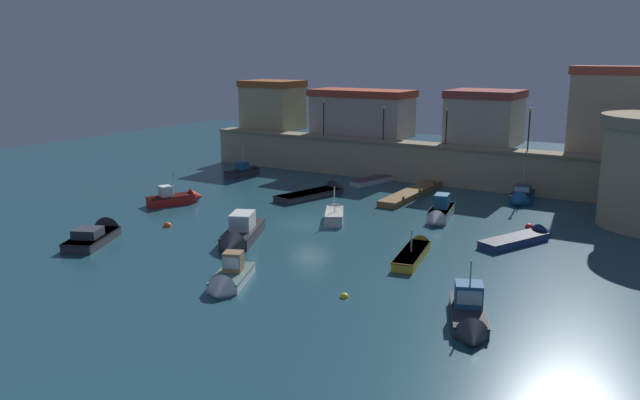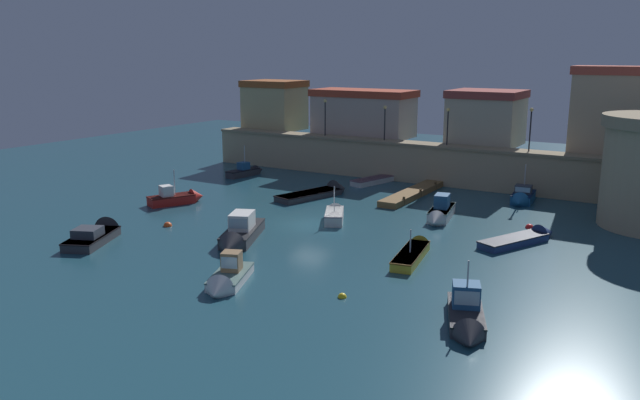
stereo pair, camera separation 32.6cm
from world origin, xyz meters
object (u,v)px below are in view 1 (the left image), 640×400
Objects in this scene: moored_boat_2 at (321,192)px; moored_boat_12 at (335,214)px; quay_lamp_0 at (324,112)px; quay_lamp_3 at (529,122)px; moored_boat_11 at (470,317)px; moored_boat_13 at (381,178)px; moored_boat_0 at (521,197)px; moored_boat_6 at (228,280)px; moored_boat_7 at (99,234)px; moored_boat_5 at (246,171)px; mooring_buoy_0 at (344,297)px; moored_boat_10 at (440,212)px; moored_boat_1 at (239,235)px; moored_boat_4 at (177,198)px; quay_lamp_2 at (447,120)px; moored_boat_9 at (416,250)px; mooring_buoy_2 at (168,226)px; moored_boat_3 at (527,237)px; mooring_buoy_1 at (529,228)px; quay_lamp_1 at (384,117)px.

moored_boat_2 is 8.06m from moored_boat_12.
quay_lamp_3 is at bearing -0.00° from quay_lamp_0.
moored_boat_11 reaches higher than moored_boat_12.
moored_boat_11 is 32.70m from moored_boat_13.
moored_boat_0 is (20.77, -3.94, -5.56)m from quay_lamp_0.
moored_boat_6 is 12.88m from moored_boat_7.
quay_lamp_0 reaches higher than moored_boat_5.
moored_boat_7 is 18.53m from mooring_buoy_0.
moored_boat_10 reaches higher than moored_boat_2.
moored_boat_13 is at bearing 158.66° from moored_boat_1.
moored_boat_4 is 20.73m from moored_boat_10.
moored_boat_12 is (10.44, -16.19, -5.64)m from quay_lamp_0.
mooring_buoy_0 is at bearing -79.28° from quay_lamp_2.
moored_boat_2 is (-2.66, 14.61, -0.29)m from moored_boat_1.
mooring_buoy_2 is (-17.38, -2.79, -0.30)m from moored_boat_9.
moored_boat_12 is 15.19m from mooring_buoy_0.
quay_lamp_0 is 0.53× the size of moored_boat_13.
moored_boat_13 is (-16.45, 12.88, 0.03)m from moored_boat_3.
mooring_buoy_2 is (1.54, 4.64, -0.38)m from moored_boat_7.
moored_boat_1 is 1.14× the size of moored_boat_7.
quay_lamp_0 is at bearing 83.56° from moored_boat_3.
moored_boat_4 reaches higher than moored_boat_7.
moored_boat_12 is 14.77m from moored_boat_13.
quay_lamp_3 reaches higher than mooring_buoy_1.
moored_boat_0 is 7.68m from mooring_buoy_1.
quay_lamp_1 is 0.51× the size of moored_boat_9.
moored_boat_5 is 1.05× the size of moored_boat_12.
moored_boat_12 is at bearing -120.82° from quay_lamp_3.
quay_lamp_1 reaches higher than moored_boat_11.
moored_boat_3 is at bearing -56.63° from moored_boat_4.
moored_boat_9 is (-1.35, -21.03, -5.77)m from quay_lamp_3.
quay_lamp_0 is 38.84m from moored_boat_11.
mooring_buoy_2 is (-16.97, 5.33, 0.00)m from mooring_buoy_0.
quay_lamp_1 is at bearing -150.82° from moored_boat_10.
moored_boat_9 is at bearing -74.24° from quay_lamp_2.
quay_lamp_3 is 0.54× the size of moored_boat_1.
mooring_buoy_1 is at bearing -34.11° from moored_boat_9.
moored_boat_11 is at bearing -160.12° from moored_boat_12.
moored_boat_7 is (-20.27, -28.47, -5.69)m from quay_lamp_3.
moored_boat_5 is at bearing 110.74° from mooring_buoy_2.
moored_boat_6 is (6.96, -21.14, 0.12)m from moored_boat_2.
moored_boat_4 is at bearing 152.89° from mooring_buoy_0.
moored_boat_2 is at bearing -157.20° from moored_boat_11.
moored_boat_12 is (-13.30, -1.56, 0.15)m from moored_boat_3.
moored_boat_7 is (-0.17, -28.47, -5.67)m from quay_lamp_0.
moored_boat_0 is at bearing -67.61° from moored_boat_12.
moored_boat_5 reaches higher than moored_boat_1.
moored_boat_3 is at bearing 162.21° from moored_boat_11.
moored_boat_2 is at bearing -177.71° from moored_boat_13.
quay_lamp_2 is 5.62× the size of mooring_buoy_2.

